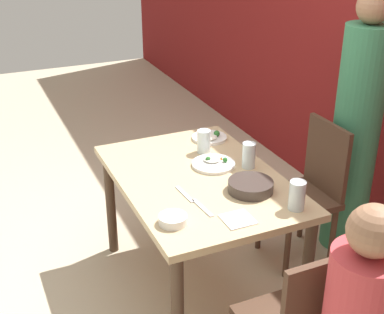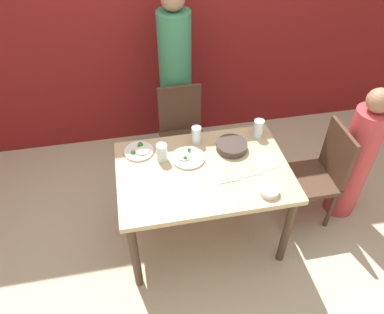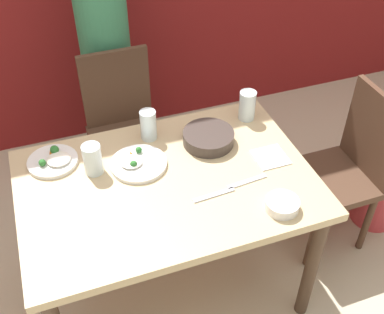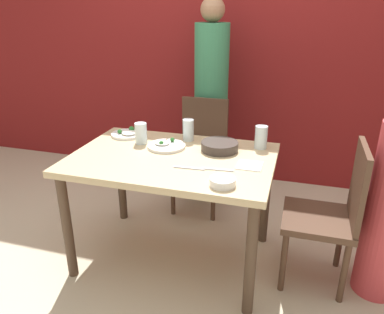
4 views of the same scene
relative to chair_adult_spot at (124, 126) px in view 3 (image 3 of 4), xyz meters
The scene contains 15 objects.
ground_plane 0.89m from the chair_adult_spot, 88.20° to the right, with size 10.00×10.00×0.00m, color beige.
dining_table 0.77m from the chair_adult_spot, 88.20° to the right, with size 1.22×0.83×0.73m.
chair_adult_spot is the anchor object (origin of this frame).
chair_child_spot 1.21m from the chair_adult_spot, 36.28° to the right, with size 0.40×0.40×0.89m.
person_adult 0.43m from the chair_adult_spot, 90.00° to the left, with size 0.28×0.28×1.64m.
bowl_curry 0.70m from the chair_adult_spot, 64.47° to the right, with size 0.23×0.23×0.06m.
plate_rice_adult 0.68m from the chair_adult_spot, 95.97° to the right, with size 0.24×0.24×0.05m.
plate_rice_child 0.69m from the chair_adult_spot, 129.61° to the right, with size 0.22×0.22×0.06m.
bowl_rice_small 1.16m from the chair_adult_spot, 69.29° to the right, with size 0.13×0.13×0.04m.
glass_water_tall 0.56m from the chair_adult_spot, 85.78° to the right, with size 0.07×0.07×0.14m.
glass_water_short 0.77m from the chair_adult_spot, 41.97° to the right, with size 0.08×0.08×0.15m.
glass_water_center 0.72m from the chair_adult_spot, 112.45° to the right, with size 0.08×0.08×0.14m.
napkin_folded 0.95m from the chair_adult_spot, 57.30° to the right, with size 0.14×0.14×0.01m.
fork_steel 0.95m from the chair_adult_spot, 78.94° to the right, with size 0.18×0.03×0.01m.
spoon_steel 0.97m from the chair_adult_spot, 69.16° to the right, with size 0.18×0.04×0.01m.
Camera 3 is at (-0.39, -1.40, 2.11)m, focal length 45.00 mm.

